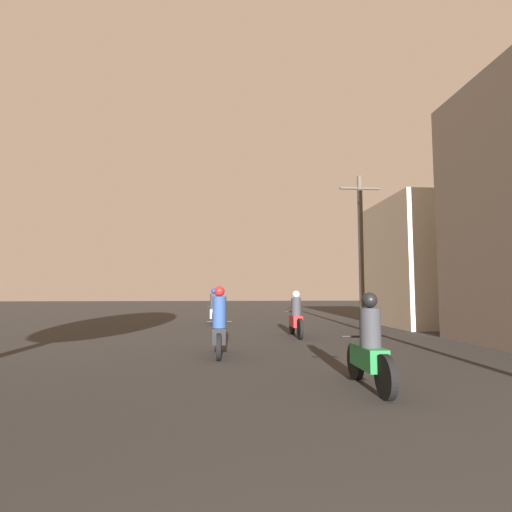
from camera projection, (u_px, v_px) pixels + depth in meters
motorcycle_green at (369, 350)px, 6.15m from camera, size 0.60×1.91×1.48m
motorcycle_black at (219, 328)px, 9.27m from camera, size 0.60×1.87×1.61m
motorcycle_red at (296, 318)px, 13.07m from camera, size 0.60×2.15×1.50m
motorcycle_silver at (214, 310)px, 17.69m from camera, size 0.60×1.86×1.60m
building_right_far at (436, 264)px, 17.75m from camera, size 5.14×5.46×5.41m
utility_pole_far at (361, 248)px, 15.64m from camera, size 1.60×0.20×6.06m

